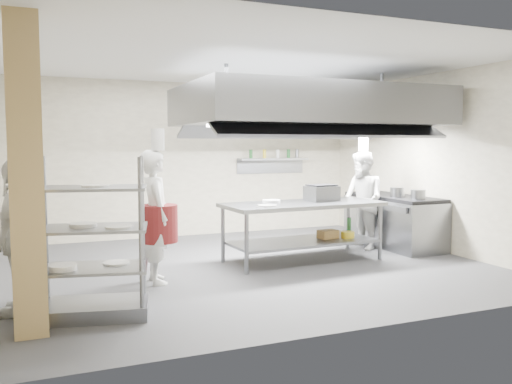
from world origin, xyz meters
name	(u,v)px	position (x,y,z in m)	size (l,w,h in m)	color
floor	(243,266)	(0.00, 0.00, 0.00)	(7.00, 7.00, 0.00)	#313133
ceiling	(242,60)	(0.00, 0.00, 3.00)	(7.00, 7.00, 0.00)	silver
wall_back	(187,160)	(0.00, 3.00, 1.50)	(7.00, 7.00, 0.00)	#9F967E
wall_right	(433,162)	(3.50, 0.00, 1.50)	(6.00, 6.00, 0.00)	#9F967E
column	(26,177)	(-2.90, -1.90, 1.50)	(0.30, 0.30, 3.00)	tan
exhaust_hood	(309,107)	(1.30, 0.40, 2.40)	(4.00, 2.50, 0.60)	gray
hood_strip_a	(257,126)	(0.40, 0.40, 2.08)	(1.60, 0.12, 0.04)	white
hood_strip_b	(356,128)	(2.20, 0.40, 2.08)	(1.60, 0.12, 0.04)	white
wall_shelf	(273,159)	(1.80, 2.84, 1.50)	(1.50, 0.28, 0.04)	gray
island	(303,232)	(1.00, 0.01, 0.46)	(2.47, 1.03, 0.91)	gray
island_worktop	(303,204)	(1.00, 0.01, 0.88)	(2.47, 1.03, 0.06)	gray
island_undershelf	(302,242)	(1.00, 0.01, 0.30)	(2.27, 0.92, 0.04)	slate
pass_rack	(92,237)	(-2.30, -1.56, 0.84)	(1.12, 0.65, 1.68)	slate
cooking_range	(393,222)	(3.08, 0.50, 0.42)	(0.80, 2.00, 0.84)	slate
range_top	(394,197)	(3.08, 0.50, 0.87)	(0.78, 1.96, 0.06)	black
chef_head	(156,217)	(-1.37, -0.42, 0.87)	(0.63, 0.41, 1.73)	silver
chef_line	(362,200)	(2.39, 0.47, 0.85)	(0.82, 0.64, 1.70)	white
chef_plating	(18,237)	(-3.00, -1.15, 0.83)	(0.97, 0.40, 1.65)	white
griddle	(322,193)	(1.41, 0.16, 1.03)	(0.47, 0.37, 0.23)	slate
wicker_basket	(328,234)	(1.46, 0.02, 0.39)	(0.30, 0.21, 0.13)	olive
stockpot	(397,192)	(2.95, 0.25, 0.98)	(0.24, 0.24, 0.17)	gray
plate_stack	(93,266)	(-2.30, -1.56, 0.54)	(0.28, 0.28, 0.05)	white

